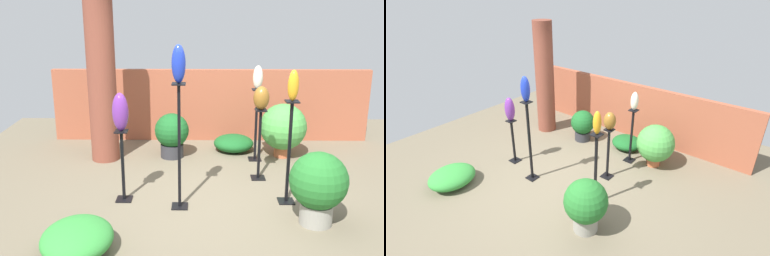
% 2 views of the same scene
% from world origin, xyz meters
% --- Properties ---
extents(ground_plane, '(8.00, 8.00, 0.00)m').
position_xyz_m(ground_plane, '(0.00, 0.00, 0.00)').
color(ground_plane, '#6B604C').
extents(brick_wall_back, '(5.60, 0.12, 1.28)m').
position_xyz_m(brick_wall_back, '(0.00, 2.58, 0.64)').
color(brick_wall_back, '#9E5138').
rests_on(brick_wall_back, ground).
extents(brick_pillar, '(0.44, 0.44, 2.62)m').
position_xyz_m(brick_pillar, '(-1.70, 1.53, 1.31)').
color(brick_pillar, brown).
rests_on(brick_pillar, ground).
extents(pedestal_violet, '(0.20, 0.20, 0.93)m').
position_xyz_m(pedestal_violet, '(-1.17, 0.02, 0.42)').
color(pedestal_violet, black).
rests_on(pedestal_violet, ground).
extents(pedestal_amber, '(0.20, 0.20, 1.32)m').
position_xyz_m(pedestal_amber, '(0.90, -0.01, 0.61)').
color(pedestal_amber, black).
rests_on(pedestal_amber, ground).
extents(pedestal_cobalt, '(0.20, 0.20, 1.56)m').
position_xyz_m(pedestal_cobalt, '(-0.44, -0.17, 0.72)').
color(pedestal_cobalt, black).
rests_on(pedestal_cobalt, ground).
extents(pedestal_bronze, '(0.20, 0.20, 1.02)m').
position_xyz_m(pedestal_bronze, '(0.64, 0.75, 0.46)').
color(pedestal_bronze, black).
rests_on(pedestal_bronze, ground).
extents(pedestal_ivory, '(0.20, 0.20, 1.15)m').
position_xyz_m(pedestal_ivory, '(0.69, 1.53, 0.52)').
color(pedestal_ivory, black).
rests_on(pedestal_ivory, ground).
extents(art_vase_violet, '(0.20, 0.19, 0.48)m').
position_xyz_m(art_vase_violet, '(-1.17, 0.02, 1.17)').
color(art_vase_violet, '#6B2D8C').
rests_on(art_vase_violet, pedestal_violet).
extents(art_vase_amber, '(0.13, 0.13, 0.37)m').
position_xyz_m(art_vase_amber, '(0.90, -0.01, 1.50)').
color(art_vase_amber, orange).
rests_on(art_vase_amber, pedestal_amber).
extents(art_vase_cobalt, '(0.16, 0.15, 0.44)m').
position_xyz_m(art_vase_cobalt, '(-0.44, -0.17, 1.78)').
color(art_vase_cobalt, '#192D9E').
rests_on(art_vase_cobalt, pedestal_cobalt).
extents(art_vase_bronze, '(0.22, 0.21, 0.33)m').
position_xyz_m(art_vase_bronze, '(0.64, 0.75, 1.18)').
color(art_vase_bronze, brown).
rests_on(art_vase_bronze, pedestal_bronze).
extents(art_vase_ivory, '(0.15, 0.14, 0.36)m').
position_xyz_m(art_vase_ivory, '(0.69, 1.53, 1.33)').
color(art_vase_ivory, beige).
rests_on(art_vase_ivory, pedestal_ivory).
extents(potted_plant_front_left, '(0.74, 0.74, 0.87)m').
position_xyz_m(potted_plant_front_left, '(1.15, 1.68, 0.49)').
color(potted_plant_front_left, '#B25B38').
rests_on(potted_plant_front_left, ground).
extents(potted_plant_mid_right, '(0.66, 0.66, 0.86)m').
position_xyz_m(potted_plant_mid_right, '(1.13, -0.57, 0.49)').
color(potted_plant_mid_right, gray).
rests_on(potted_plant_mid_right, ground).
extents(potted_plant_mid_left, '(0.55, 0.55, 0.72)m').
position_xyz_m(potted_plant_mid_left, '(-0.64, 1.64, 0.40)').
color(potted_plant_mid_left, '#2D2D33').
rests_on(potted_plant_mid_left, ground).
extents(foliage_bed_east, '(0.67, 0.62, 0.28)m').
position_xyz_m(foliage_bed_east, '(0.38, 1.93, 0.14)').
color(foliage_bed_east, '#195923').
rests_on(foliage_bed_east, ground).
extents(foliage_bed_west, '(0.73, 0.85, 0.33)m').
position_xyz_m(foliage_bed_west, '(-1.44, -1.22, 0.16)').
color(foliage_bed_west, '#338C38').
rests_on(foliage_bed_west, ground).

